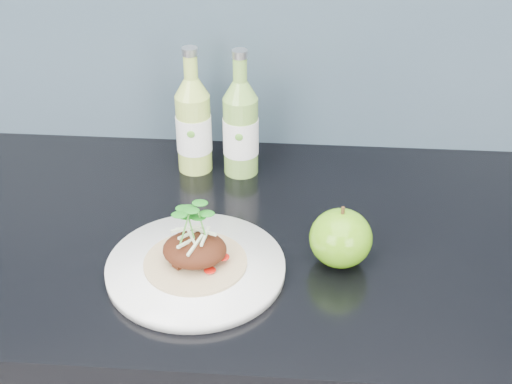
# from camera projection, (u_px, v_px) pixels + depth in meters

# --- Properties ---
(dinner_plate) EXTENTS (0.33, 0.33, 0.02)m
(dinner_plate) POSITION_uv_depth(u_px,v_px,m) (196.00, 268.00, 1.00)
(dinner_plate) COLOR white
(dinner_plate) RESTS_ON kitchen_counter
(pork_taco) EXTENTS (0.14, 0.14, 0.10)m
(pork_taco) POSITION_uv_depth(u_px,v_px,m) (195.00, 247.00, 0.98)
(pork_taco) COLOR #A1845C
(pork_taco) RESTS_ON dinner_plate
(green_apple) EXTENTS (0.09, 0.09, 0.09)m
(green_apple) POSITION_uv_depth(u_px,v_px,m) (341.00, 238.00, 1.00)
(green_apple) COLOR #598D0F
(green_apple) RESTS_ON kitchen_counter
(cider_bottle_left) EXTENTS (0.07, 0.07, 0.22)m
(cider_bottle_left) POSITION_uv_depth(u_px,v_px,m) (194.00, 125.00, 1.20)
(cider_bottle_left) COLOR #A8C652
(cider_bottle_left) RESTS_ON kitchen_counter
(cider_bottle_right) EXTENTS (0.08, 0.08, 0.22)m
(cider_bottle_right) POSITION_uv_depth(u_px,v_px,m) (241.00, 128.00, 1.19)
(cider_bottle_right) COLOR #77A745
(cider_bottle_right) RESTS_ON kitchen_counter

